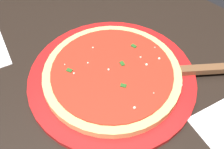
{
  "coord_description": "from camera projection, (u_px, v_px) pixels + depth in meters",
  "views": [
    {
      "loc": [
        0.32,
        -0.26,
        1.25
      ],
      "look_at": [
        0.05,
        0.03,
        0.77
      ],
      "focal_mm": 47.94,
      "sensor_mm": 36.0,
      "label": 1
    }
  ],
  "objects": [
    {
      "name": "serving_plate",
      "position": [
        112.0,
        79.0,
        0.63
      ],
      "size": [
        0.35,
        0.35,
        0.01
      ],
      "primitive_type": "cylinder",
      "color": "red",
      "rests_on": "restaurant_table"
    },
    {
      "name": "restaurant_table",
      "position": [
        89.0,
        112.0,
        0.75
      ],
      "size": [
        1.01,
        0.83,
        0.75
      ],
      "color": "black",
      "rests_on": "ground_plane"
    },
    {
      "name": "pizza_server",
      "position": [
        191.0,
        71.0,
        0.63
      ],
      "size": [
        0.18,
        0.19,
        0.01
      ],
      "color": "silver",
      "rests_on": "serving_plate"
    },
    {
      "name": "pizza",
      "position": [
        112.0,
        74.0,
        0.62
      ],
      "size": [
        0.29,
        0.29,
        0.02
      ],
      "color": "#DBB26B",
      "rests_on": "serving_plate"
    }
  ]
}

